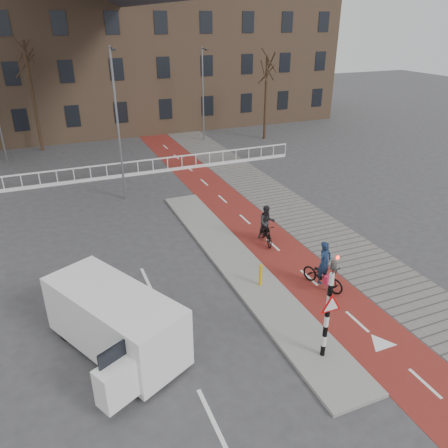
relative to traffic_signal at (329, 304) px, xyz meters
name	(u,v)px	position (x,y,z in m)	size (l,w,h in m)	color
ground	(304,315)	(0.60, 2.02, -1.99)	(120.00, 120.00, 0.00)	#38383A
bike_lane	(230,205)	(2.10, 12.02, -1.98)	(2.50, 60.00, 0.01)	maroon
sidewalk	(274,198)	(4.90, 12.02, -1.98)	(3.00, 60.00, 0.01)	slate
curb_island	(238,264)	(-0.10, 6.02, -1.93)	(1.80, 16.00, 0.12)	gray
traffic_signal	(329,304)	(0.00, 0.00, 0.00)	(0.80, 0.80, 3.68)	black
bollard	(261,275)	(0.00, 4.17, -1.43)	(0.12, 0.12, 0.87)	#E4A60C
cyclist_near	(323,272)	(2.20, 3.28, -1.34)	(1.20, 1.94, 1.92)	black
cyclist_far	(266,228)	(1.89, 7.33, -1.22)	(0.87, 1.74, 1.82)	black
van	(115,320)	(-5.64, 2.84, -0.91)	(3.85, 5.09, 2.04)	white
railing	(91,176)	(-4.40, 19.02, -1.68)	(28.00, 0.10, 0.99)	silver
townhouse_row	(81,37)	(-2.40, 34.02, 5.82)	(46.00, 10.00, 15.90)	#7F6047
tree_mid	(33,98)	(-6.99, 27.70, 1.99)	(0.25, 0.25, 7.95)	black
tree_right	(266,98)	(10.63, 24.36, 1.35)	(0.23, 0.23, 6.69)	black
streetlight_near	(118,128)	(-3.00, 15.19, 2.08)	(0.12, 0.12, 8.14)	slate
streetlight_right	(203,95)	(5.74, 25.98, 1.66)	(0.12, 0.12, 7.29)	slate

